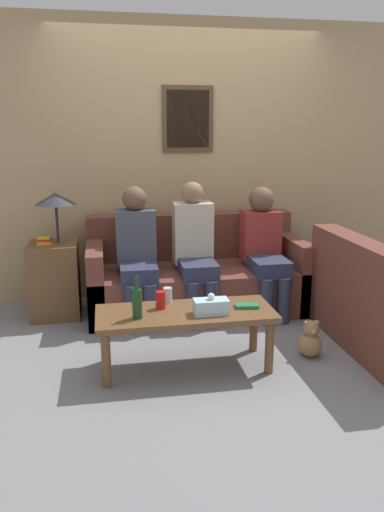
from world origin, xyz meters
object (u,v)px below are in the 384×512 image
coffee_table (186,319)px  wine_bottle (137,303)px  drinking_glass (168,295)px  person_right (264,245)px  person_middle (195,247)px  person_left (137,250)px  teddy_bear (310,341)px  couch_main (196,277)px

coffee_table → wine_bottle: (-0.33, -0.07, 0.17)m
wine_bottle → drinking_glass: size_ratio=2.55×
drinking_glass → person_right: bearing=40.1°
drinking_glass → person_middle: 0.91m
person_left → person_middle: (0.50, 0.01, 0.01)m
person_left → wine_bottle: bearing=-94.0°
person_left → person_right: person_left is taller
coffee_table → teddy_bear: size_ratio=4.36×
person_left → person_middle: size_ratio=0.98×
couch_main → drinking_glass: (-0.39, -1.01, 0.18)m
coffee_table → drinking_glass: 0.24m
wine_bottle → drinking_glass: (0.23, 0.26, -0.05)m
person_right → teddy_bear: bearing=-87.5°
coffee_table → teddy_bear: 0.95m
drinking_glass → person_left: size_ratio=0.10×
coffee_table → wine_bottle: 0.38m
person_right → teddy_bear: person_right is taller
person_middle → person_left: bearing=-179.3°
person_left → teddy_bear: size_ratio=4.13×
coffee_table → teddy_bear: coffee_table is taller
coffee_table → person_middle: person_middle is taller
couch_main → coffee_table: size_ratio=1.61×
person_left → couch_main: bearing=19.2°
drinking_glass → person_right: person_right is taller
teddy_bear → person_middle: bearing=124.0°
wine_bottle → drinking_glass: bearing=48.2°
teddy_bear → person_right: bearing=92.5°
couch_main → teddy_bear: (0.63, -1.18, -0.17)m
wine_bottle → teddy_bear: wine_bottle is taller
coffee_table → person_middle: bearing=76.1°
coffee_table → wine_bottle: bearing=-167.5°
person_right → coffee_table: bearing=-131.1°
person_left → person_right: 1.13m
couch_main → coffee_table: (-0.29, -1.20, 0.07)m
coffee_table → person_middle: 1.08m
teddy_bear → wine_bottle: bearing=-175.9°
drinking_glass → teddy_bear: size_ratio=0.40×
wine_bottle → drinking_glass: wine_bottle is taller
couch_main → coffee_table: bearing=-103.8°
drinking_glass → person_middle: (0.35, 0.83, 0.15)m
couch_main → drinking_glass: size_ratio=17.56×
teddy_bear → couch_main: bearing=118.0°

